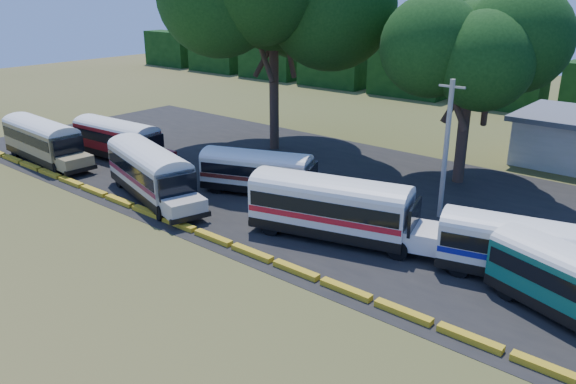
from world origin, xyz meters
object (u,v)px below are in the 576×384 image
Objects in this scene: bus_red at (118,137)px; bus_cream_west at (151,169)px; bus_beige at (43,138)px; bus_white_red at (334,205)px.

bus_cream_west reaches higher than bus_red.
bus_white_red reaches higher than bus_beige.
bus_beige is 1.05× the size of bus_red.
bus_white_red is at bearing 26.59° from bus_cream_west.
bus_white_red is at bearing -7.11° from bus_red.
bus_red is 10.11m from bus_cream_west.
bus_cream_west reaches higher than bus_beige.
bus_beige is at bearing 170.98° from bus_white_red.
bus_cream_west is at bearing -26.12° from bus_red.
bus_beige is 13.49m from bus_cream_west.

